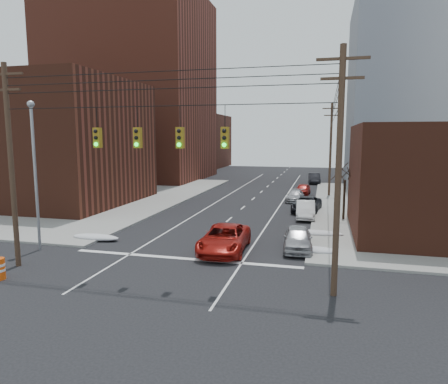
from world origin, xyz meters
The scene contains 27 objects.
ground centered at (0.00, 0.00, 0.00)m, with size 160.00×160.00×0.00m, color black.
sidewalk_nw centered at (-27.00, 27.00, 0.07)m, with size 40.00×40.00×0.15m, color gray.
building_brick_tall centered at (-24.00, 48.00, 15.00)m, with size 24.00×20.00×30.00m, color brown.
building_brick_near centered at (-22.00, 22.00, 6.50)m, with size 20.00×16.00×13.00m, color #532618.
building_brick_far centered at (-26.00, 74.00, 6.00)m, with size 22.00×18.00×12.00m, color #532618.
building_office centered at (22.00, 44.00, 12.50)m, with size 22.00×20.00×25.00m, color gray.
building_glass centered at (24.00, 70.00, 11.00)m, with size 20.00×18.00×22.00m, color gray.
utility_pole_left centered at (-8.50, 3.00, 5.78)m, with size 2.20×0.28×11.00m.
utility_pole_right centered at (8.50, 3.00, 5.78)m, with size 2.20×0.28×11.00m.
utility_pole_far centered at (8.50, 34.00, 5.78)m, with size 2.20×0.28×11.00m.
traffic_signals centered at (0.10, 2.97, 7.17)m, with size 17.00×0.42×2.02m.
street_light centered at (-9.50, 6.00, 5.54)m, with size 0.44×0.44×9.32m.
bare_tree centered at (9.59, 20.00, 2.32)m, with size 2.09×2.20×4.93m.
snow_nw centered at (-7.40, 9.00, 0.21)m, with size 3.50×1.08×0.42m, color silver.
snow_ne centered at (7.40, 9.50, 0.21)m, with size 3.00×1.08×0.42m, color silver.
snow_east_far centered at (7.40, 14.00, 0.21)m, with size 4.00×1.08×0.42m, color silver.
red_pickup centered at (1.96, 8.59, 0.81)m, with size 2.69×5.84×1.62m, color maroon.
parked_car_a centered at (6.40, 10.04, 0.75)m, with size 1.78×4.42×1.51m, color #A1A1A6.
parked_car_b centered at (6.40, 20.29, 0.75)m, with size 1.59×4.56×1.50m, color silver.
parked_car_c centered at (6.35, 23.38, 0.71)m, with size 2.37×5.13×1.43m, color black.
parked_car_d centered at (4.80, 29.33, 0.61)m, with size 1.71×4.20×1.22m, color #A3A2A7.
parked_car_e centered at (5.38, 34.46, 0.70)m, with size 1.64×4.09×1.39m, color maroon.
parked_car_f centered at (6.40, 47.43, 0.78)m, with size 1.66×4.76×1.57m, color black.
lot_car_a centered at (-14.45, 20.07, 0.88)m, with size 1.55×4.45×1.47m, color silver.
lot_car_b centered at (-15.35, 28.69, 0.92)m, with size 2.54×5.51×1.53m, color #A5A5AA.
lot_car_c centered at (-17.13, 22.65, 0.93)m, with size 2.19×5.38×1.56m, color black.
lot_car_d centered at (-18.29, 27.33, 0.94)m, with size 1.87×4.65×1.58m, color silver.
Camera 1 is at (7.92, -15.01, 7.17)m, focal length 32.00 mm.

